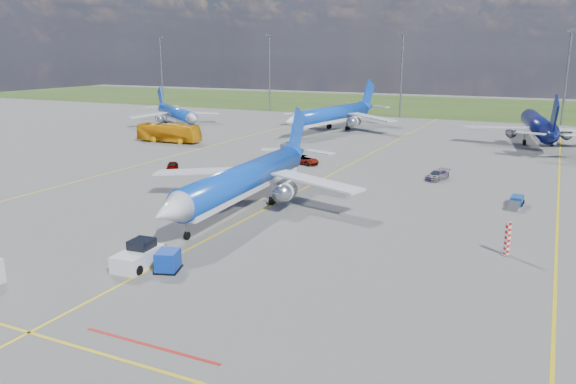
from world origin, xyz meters
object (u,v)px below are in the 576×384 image
at_px(apron_bus, 169,133).
at_px(service_car_b, 304,160).
at_px(main_airliner, 246,207).
at_px(uld_container, 168,261).
at_px(bg_jet_nw, 177,126).
at_px(pushback_tug, 139,256).
at_px(warning_post, 507,239).
at_px(bg_jet_nnw, 332,131).
at_px(service_car_a, 172,166).
at_px(baggage_tug_c, 290,145).
at_px(baggage_tug_w, 516,202).
at_px(bg_jet_n, 536,144).
at_px(service_car_c, 437,175).

xyz_separation_m(apron_bus, service_car_b, (33.49, -9.27, -1.15)).
relative_size(main_airliner, uld_container, 18.00).
bearing_deg(bg_jet_nw, pushback_tug, -108.35).
xyz_separation_m(warning_post, pushback_tug, (-27.29, -15.92, -0.63)).
bearing_deg(service_car_b, bg_jet_nnw, 32.35).
bearing_deg(pushback_tug, apron_bus, 120.24).
relative_size(bg_jet_nnw, uld_container, 19.42).
distance_m(bg_jet_nw, service_car_a, 54.12).
distance_m(uld_container, service_car_a, 40.61).
xyz_separation_m(bg_jet_nw, main_airliner, (51.82, -57.28, 0.00)).
bearing_deg(uld_container, service_car_b, 81.25).
height_order(bg_jet_nw, baggage_tug_c, bg_jet_nw).
xyz_separation_m(service_car_b, baggage_tug_c, (-9.02, 13.71, -0.20)).
xyz_separation_m(main_airliner, service_car_b, (-4.30, 26.36, 0.70)).
distance_m(bg_jet_nw, main_airliner, 77.25).
bearing_deg(baggage_tug_w, bg_jet_n, 93.69).
height_order(uld_container, apron_bus, apron_bus).
distance_m(bg_jet_nw, baggage_tug_w, 90.80).
distance_m(bg_jet_nw, baggage_tug_c, 42.18).
bearing_deg(apron_bus, service_car_b, -108.61).
height_order(main_airliner, service_car_c, main_airliner).
height_order(bg_jet_nw, baggage_tug_w, bg_jet_nw).
bearing_deg(bg_jet_nw, bg_jet_n, -47.34).
height_order(service_car_a, service_car_c, service_car_c).
bearing_deg(bg_jet_nnw, warning_post, -48.70).
relative_size(apron_bus, service_car_c, 2.90).
bearing_deg(baggage_tug_c, bg_jet_nw, 162.66).
bearing_deg(bg_jet_nnw, main_airliner, -67.99).
height_order(bg_jet_n, baggage_tug_w, bg_jet_n).
height_order(bg_jet_n, apron_bus, bg_jet_n).
relative_size(uld_container, baggage_tug_c, 0.43).
bearing_deg(baggage_tug_c, service_car_b, -49.91).
xyz_separation_m(service_car_a, baggage_tug_w, (48.16, 0.50, -0.19)).
distance_m(main_airliner, uld_container, 19.77).
height_order(uld_container, service_car_c, uld_container).
bearing_deg(baggage_tug_w, pushback_tug, -124.80).
xyz_separation_m(apron_bus, service_car_c, (54.75, -11.53, -1.18)).
distance_m(service_car_a, baggage_tug_w, 48.17).
xyz_separation_m(pushback_tug, apron_bus, (-38.86, 55.29, 0.98)).
bearing_deg(service_car_c, pushback_tug, -92.83).
bearing_deg(warning_post, apron_bus, 149.24).
distance_m(warning_post, uld_container, 29.11).
relative_size(bg_jet_nnw, apron_bus, 3.02).
height_order(bg_jet_nnw, service_car_c, bg_jet_nnw).
relative_size(apron_bus, baggage_tug_w, 2.89).
relative_size(warning_post, uld_container, 1.45).
height_order(main_airliner, uld_container, main_airliner).
xyz_separation_m(bg_jet_n, service_car_c, (-11.12, -40.89, 0.66)).
xyz_separation_m(bg_jet_nnw, service_car_a, (-5.69, -52.03, 0.66)).
relative_size(bg_jet_n, uld_container, 19.14).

